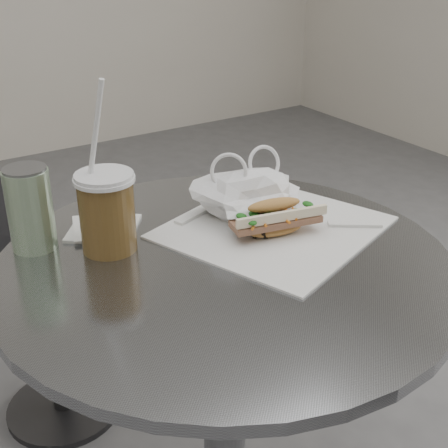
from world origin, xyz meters
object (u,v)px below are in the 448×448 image
iced_coffee (107,211)px  sunglasses (267,218)px  drink_can (30,209)px  banh_mi (275,218)px  chair_far (43,317)px  cafe_table (225,389)px

iced_coffee → sunglasses: bearing=-17.0°
drink_can → banh_mi: bearing=-27.4°
sunglasses → drink_can: size_ratio=0.74×
iced_coffee → sunglasses: size_ratio=2.75×
banh_mi → drink_can: drink_can is taller
sunglasses → drink_can: (-0.38, 0.16, 0.05)m
chair_far → drink_can: size_ratio=4.61×
sunglasses → drink_can: 0.41m
cafe_table → sunglasses: sunglasses is taller
cafe_table → banh_mi: bearing=10.6°
iced_coffee → sunglasses: 0.29m
banh_mi → sunglasses: size_ratio=1.96×
banh_mi → drink_can: 0.42m
cafe_table → iced_coffee: bearing=136.3°
sunglasses → iced_coffee: bearing=120.8°
banh_mi → drink_can: size_ratio=1.45×
sunglasses → drink_can: drink_can is taller
iced_coffee → drink_can: size_ratio=2.03×
sunglasses → drink_can: bearing=114.9°
banh_mi → sunglasses: bearing=88.4°
chair_far → banh_mi: banh_mi is taller
drink_can → iced_coffee: bearing=-35.7°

